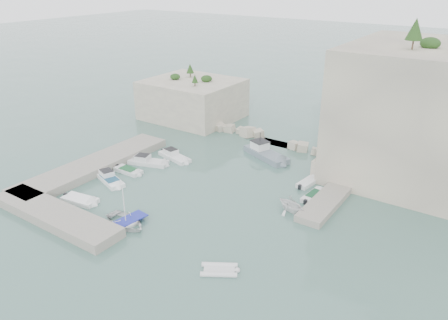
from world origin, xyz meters
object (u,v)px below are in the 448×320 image
Objects in this scene: tender_east_a at (291,211)px; tender_east_d at (325,181)px; tender_east_c at (308,184)px; tender_east_b at (314,198)px; work_boat at (266,157)px; motorboat_d at (110,181)px; motorboat_e at (80,202)px; motorboat_a at (175,159)px; rowboat at (126,225)px; inflatable_dinghy at (219,271)px; motorboat_b at (148,164)px; motorboat_c at (128,172)px.

tender_east_d is (0.24, 9.42, 0.00)m from tender_east_a.
tender_east_d is at bearing 15.30° from tender_east_a.
tender_east_d reaches higher than tender_east_c.
work_boat reaches higher than tender_east_b.
motorboat_e is at bearing -58.50° from motorboat_d.
motorboat_a reaches higher than tender_east_b.
inflatable_dinghy is (12.88, -0.80, 0.00)m from rowboat.
motorboat_e is at bearing 141.12° from tender_east_c.
tender_east_d is (21.07, 5.38, 0.00)m from motorboat_a.
tender_east_c is at bearing 51.79° from motorboat_d.
motorboat_a and motorboat_d have the same top height.
tender_east_d is 10.59m from work_boat.
work_boat is at bearing 78.63° from inflatable_dinghy.
motorboat_e reaches higher than inflatable_dinghy.
motorboat_b and motorboat_d have the same top height.
motorboat_d is at bearing -88.23° from motorboat_a.
motorboat_a is 1.30× the size of motorboat_e.
tender_east_a is 0.86× the size of tender_east_c.
motorboat_d is 1.44× the size of tender_east_c.
motorboat_b reaches higher than motorboat_e.
tender_east_a is 9.42m from tender_east_d.
motorboat_a reaches higher than rowboat.
rowboat is (9.55, -6.34, 0.00)m from motorboat_d.
motorboat_d is (-2.10, -10.55, 0.00)m from motorboat_a.
motorboat_c is at bearing 112.52° from tender_east_b.
motorboat_a is 1.46× the size of tender_east_c.
motorboat_d is 1.67× the size of tender_east_a.
motorboat_e is (1.03, -12.76, 0.00)m from motorboat_b.
motorboat_d is (0.04, -3.35, 0.00)m from motorboat_c.
motorboat_c is 26.40m from tender_east_d.
work_boat is (-8.81, 4.63, 0.00)m from tender_east_c.
motorboat_d is at bearing 63.43° from rowboat.
inflatable_dinghy is 13.66m from tender_east_a.
rowboat is at bearing 145.25° from tender_east_b.
motorboat_b is 17.18m from work_boat.
motorboat_a is 7.51m from motorboat_c.
motorboat_d is 25.83m from tender_east_c.
tender_east_a reaches higher than tender_east_d.
rowboat reaches higher than motorboat_e.
motorboat_c is (-0.28, -3.63, 0.00)m from motorboat_b.
rowboat reaches higher than motorboat_c.
motorboat_b is at bearing 85.77° from motorboat_e.
tender_east_c is (-1.20, 7.44, 0.00)m from tender_east_a.
tender_east_a reaches higher than motorboat_c.
motorboat_b is at bearing 104.43° from tender_east_b.
motorboat_c is (-2.14, -7.20, 0.00)m from motorboat_a.
motorboat_b reaches higher than rowboat.
motorboat_c reaches higher than inflatable_dinghy.
tender_east_b is (0.96, 4.44, 0.00)m from tender_east_a.
motorboat_e is at bearing 136.36° from tender_east_a.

